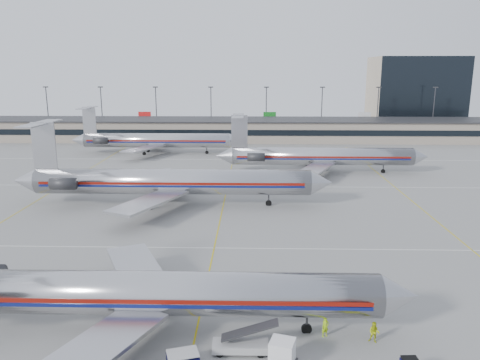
{
  "coord_description": "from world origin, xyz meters",
  "views": [
    {
      "loc": [
        4.34,
        -41.5,
        20.31
      ],
      "look_at": [
        2.64,
        25.89,
        4.5
      ],
      "focal_mm": 35.0,
      "sensor_mm": 36.0,
      "label": 1
    }
  ],
  "objects_px": {
    "belt_loader": "(242,344)",
    "jet_foreground": "(129,292)",
    "uld_container": "(282,354)",
    "jet_second_row": "(166,181)"
  },
  "relations": [
    {
      "from": "belt_loader",
      "to": "jet_second_row",
      "type": "bearing_deg",
      "value": 107.24
    },
    {
      "from": "uld_container",
      "to": "belt_loader",
      "type": "relative_size",
      "value": 0.49
    },
    {
      "from": "jet_second_row",
      "to": "uld_container",
      "type": "bearing_deg",
      "value": -69.28
    },
    {
      "from": "jet_foreground",
      "to": "uld_container",
      "type": "xyz_separation_m",
      "value": [
        11.76,
        -4.55,
        -2.26
      ]
    },
    {
      "from": "jet_foreground",
      "to": "uld_container",
      "type": "bearing_deg",
      "value": -21.16
    },
    {
      "from": "belt_loader",
      "to": "jet_foreground",
      "type": "bearing_deg",
      "value": 161.88
    },
    {
      "from": "uld_container",
      "to": "belt_loader",
      "type": "height_order",
      "value": "belt_loader"
    },
    {
      "from": "jet_foreground",
      "to": "uld_container",
      "type": "distance_m",
      "value": 12.81
    },
    {
      "from": "jet_foreground",
      "to": "belt_loader",
      "type": "xyz_separation_m",
      "value": [
        8.9,
        -2.81,
        -2.63
      ]
    },
    {
      "from": "jet_second_row",
      "to": "belt_loader",
      "type": "distance_m",
      "value": 40.79
    }
  ]
}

